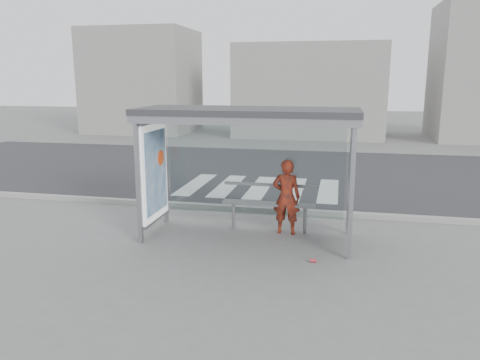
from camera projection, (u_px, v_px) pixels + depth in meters
name	position (u px, v px, depth m)	size (l,w,h in m)	color
ground	(247.00, 238.00, 9.50)	(80.00, 80.00, 0.00)	slate
road	(287.00, 172.00, 16.18)	(30.00, 10.00, 0.01)	#272729
curb	(263.00, 210.00, 11.35)	(30.00, 0.18, 0.12)	gray
crosswalk	(260.00, 187.00, 13.90)	(4.55, 3.00, 0.00)	silver
bus_shelter	(230.00, 140.00, 9.21)	(4.25, 1.65, 2.62)	gray
building_left	(143.00, 81.00, 28.10)	(6.00, 5.00, 6.00)	gray
building_center	(310.00, 91.00, 26.16)	(8.00, 5.00, 5.00)	gray
person	(286.00, 197.00, 9.64)	(0.57, 0.38, 1.57)	#D84414
bench	(269.00, 204.00, 9.83)	(1.96, 0.26, 1.01)	slate
soda_can	(313.00, 261.00, 8.24)	(0.06, 0.06, 0.12)	#E94452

